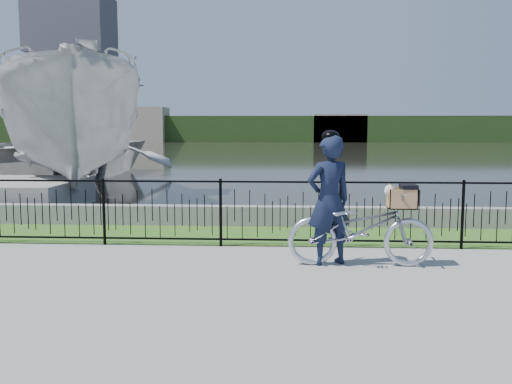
# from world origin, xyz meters

# --- Properties ---
(ground) EXTENTS (120.00, 120.00, 0.00)m
(ground) POSITION_xyz_m (0.00, 0.00, 0.00)
(ground) COLOR gray
(ground) RESTS_ON ground
(grass_strip) EXTENTS (60.00, 2.00, 0.01)m
(grass_strip) POSITION_xyz_m (0.00, 2.60, 0.00)
(grass_strip) COLOR #37651F
(grass_strip) RESTS_ON ground
(water) EXTENTS (120.00, 120.00, 0.00)m
(water) POSITION_xyz_m (0.00, 33.00, 0.00)
(water) COLOR black
(water) RESTS_ON ground
(quay_wall) EXTENTS (60.00, 0.30, 0.40)m
(quay_wall) POSITION_xyz_m (0.00, 3.60, 0.20)
(quay_wall) COLOR gray
(quay_wall) RESTS_ON ground
(fence) EXTENTS (14.00, 0.06, 1.15)m
(fence) POSITION_xyz_m (0.00, 1.60, 0.58)
(fence) COLOR black
(fence) RESTS_ON ground
(far_treeline) EXTENTS (120.00, 6.00, 3.00)m
(far_treeline) POSITION_xyz_m (0.00, 60.00, 1.50)
(far_treeline) COLOR #284219
(far_treeline) RESTS_ON ground
(far_building_left) EXTENTS (8.00, 4.00, 4.00)m
(far_building_left) POSITION_xyz_m (-18.00, 58.00, 2.00)
(far_building_left) COLOR gray
(far_building_left) RESTS_ON ground
(far_building_right) EXTENTS (6.00, 3.00, 3.20)m
(far_building_right) POSITION_xyz_m (6.00, 58.50, 1.60)
(far_building_right) COLOR gray
(far_building_right) RESTS_ON ground
(bicycle_rig) EXTENTS (2.10, 0.73, 1.21)m
(bicycle_rig) POSITION_xyz_m (1.19, 0.40, 0.56)
(bicycle_rig) COLOR silver
(bicycle_rig) RESTS_ON ground
(cyclist) EXTENTS (0.82, 0.69, 1.97)m
(cyclist) POSITION_xyz_m (0.73, 0.46, 0.97)
(cyclist) COLOR #121A32
(cyclist) RESTS_ON ground
(boat_near) EXTENTS (7.01, 10.52, 5.60)m
(boat_near) POSITION_xyz_m (-5.97, 8.21, 2.01)
(boat_near) COLOR #B1B2B2
(boat_near) RESTS_ON water
(boat_far) EXTENTS (9.54, 11.75, 2.14)m
(boat_far) POSITION_xyz_m (-8.95, 12.72, 1.07)
(boat_far) COLOR #B1B2B2
(boat_far) RESTS_ON water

